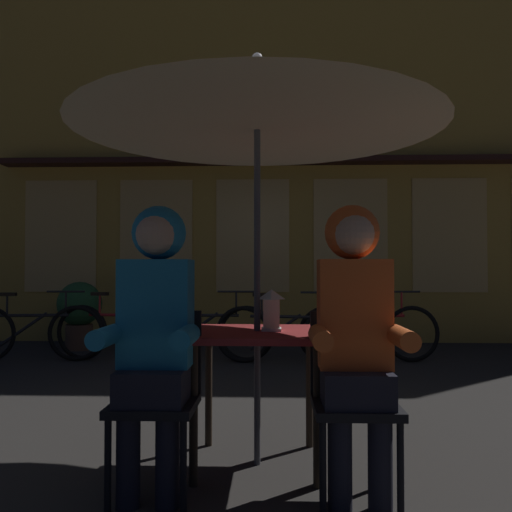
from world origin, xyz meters
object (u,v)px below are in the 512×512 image
object	(u,v)px
cafe_table	(257,349)
potted_plant	(79,309)
person_left_hooded	(155,318)
bicycle_fourth	(286,334)
bicycle_nearest	(31,332)
patio_umbrella	(257,97)
bicycle_second	(122,332)
chair_left	(157,390)
person_right_hooded	(355,319)
chair_right	(353,391)
bicycle_third	(203,332)
bicycle_fifth	(369,333)
lantern	(271,309)

from	to	relation	value
cafe_table	potted_plant	distance (m)	4.97
person_left_hooded	bicycle_fourth	size ratio (longest dim) A/B	0.84
person_left_hooded	bicycle_nearest	world-z (taller)	person_left_hooded
patio_umbrella	bicycle_second	bearing A→B (deg)	117.23
bicycle_nearest	bicycle_second	world-z (taller)	same
chair_left	person_left_hooded	bearing A→B (deg)	-90.00
person_right_hooded	bicycle_nearest	world-z (taller)	person_right_hooded
chair_right	potted_plant	size ratio (longest dim) A/B	0.95
person_left_hooded	bicycle_fourth	distance (m)	3.73
bicycle_third	bicycle_fourth	xyz separation A→B (m)	(0.97, -0.15, 0.00)
patio_umbrella	potted_plant	distance (m)	5.20
bicycle_nearest	bicycle_third	size ratio (longest dim) A/B	1.00
person_right_hooded	potted_plant	bearing A→B (deg)	123.01
person_right_hooded	bicycle_nearest	bearing A→B (deg)	131.36
bicycle_fifth	person_right_hooded	bearing A→B (deg)	-100.77
chair_right	patio_umbrella	bearing A→B (deg)	142.45
chair_left	bicycle_nearest	world-z (taller)	chair_left
chair_left	potted_plant	bearing A→B (deg)	114.24
cafe_table	bicycle_second	bearing A→B (deg)	117.23
cafe_table	lantern	world-z (taller)	lantern
bicycle_second	bicycle_fifth	bearing A→B (deg)	0.07
bicycle_nearest	bicycle_fifth	world-z (taller)	same
patio_umbrella	chair_right	distance (m)	1.68
bicycle_second	patio_umbrella	bearing A→B (deg)	-62.77
bicycle_fourth	bicycle_fifth	world-z (taller)	same
patio_umbrella	bicycle_fifth	distance (m)	3.95
patio_umbrella	bicycle_nearest	distance (m)	4.62
cafe_table	person_right_hooded	world-z (taller)	person_right_hooded
person_right_hooded	bicycle_nearest	distance (m)	4.95
lantern	bicycle_second	distance (m)	3.84
chair_left	person_right_hooded	xyz separation A→B (m)	(0.96, -0.06, 0.36)
chair_right	person_left_hooded	distance (m)	1.03
cafe_table	bicycle_third	world-z (taller)	bicycle_third
patio_umbrella	chair_left	world-z (taller)	patio_umbrella
bicycle_fourth	person_right_hooded	bearing A→B (deg)	-85.97
cafe_table	bicycle_third	xyz separation A→B (m)	(-0.75, 3.35, -0.29)
person_right_hooded	bicycle_fourth	world-z (taller)	person_right_hooded
person_left_hooded	bicycle_third	size ratio (longest dim) A/B	0.83
bicycle_nearest	person_right_hooded	bearing A→B (deg)	-48.64
cafe_table	bicycle_third	bearing A→B (deg)	102.59
patio_umbrella	chair_right	xyz separation A→B (m)	(0.48, -0.37, -1.57)
bicycle_third	bicycle_fifth	bearing A→B (deg)	-0.10
lantern	person_right_hooded	xyz separation A→B (m)	(0.40, -0.42, -0.01)
lantern	bicycle_fifth	world-z (taller)	lantern
chair_left	bicycle_nearest	size ratio (longest dim) A/B	0.52
chair_left	bicycle_fourth	distance (m)	3.64
patio_umbrella	bicycle_fifth	bearing A→B (deg)	70.31
chair_right	bicycle_third	size ratio (longest dim) A/B	0.52
lantern	bicycle_fourth	bearing A→B (deg)	87.41
person_left_hooded	potted_plant	bearing A→B (deg)	113.98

